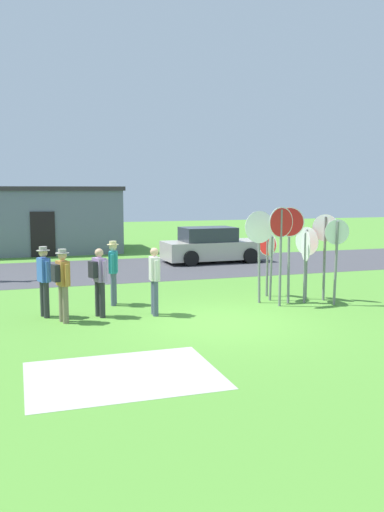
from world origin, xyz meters
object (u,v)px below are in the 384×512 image
object	(u,v)px
person_with_sunhat	(62,280)
person_in_dark_shirt	(44,277)
stop_sign_nearest	(267,254)
stop_sign_rear_left	(259,239)
stop_sign_leaning_left	(271,257)
stop_sign_tallest	(336,248)
person_near_signs	(113,269)
stop_sign_rear_right	(281,238)
stop_sign_center_cluster	(289,237)
person_in_teal	(99,277)
stop_sign_far_back	(305,254)
person_in_blue	(154,277)
parked_car_on_street	(212,246)
stop_sign_low_front	(307,250)
stop_sign_leaning_right	(325,242)

from	to	relation	value
person_with_sunhat	person_in_dark_shirt	xyz separation A→B (m)	(-0.38, 0.70, -0.03)
stop_sign_nearest	stop_sign_rear_left	world-z (taller)	stop_sign_rear_left
stop_sign_leaning_left	person_in_dark_shirt	bearing A→B (deg)	-179.06
stop_sign_tallest	person_near_signs	size ratio (longest dim) A/B	1.34
stop_sign_rear_right	stop_sign_center_cluster	bearing A→B (deg)	35.52
person_in_dark_shirt	person_in_teal	bearing A→B (deg)	-17.84
stop_sign_far_back	person_with_sunhat	size ratio (longest dim) A/B	1.15
person_in_blue	parked_car_on_street	bearing A→B (deg)	61.77
stop_sign_low_front	person_in_blue	xyz separation A→B (m)	(-4.58, -0.60, -0.46)
person_in_blue	person_in_dark_shirt	distance (m)	2.68
person_in_teal	person_with_sunhat	size ratio (longest dim) A/B	0.97
parked_car_on_street	person_with_sunhat	xyz separation A→B (m)	(-6.99, -8.93, 0.32)
stop_sign_far_back	person_in_blue	bearing A→B (deg)	-177.94
stop_sign_center_cluster	person_in_dark_shirt	bearing A→B (deg)	176.76
stop_sign_rear_right	stop_sign_low_front	world-z (taller)	stop_sign_rear_right
stop_sign_far_back	stop_sign_tallest	bearing A→B (deg)	-39.42
stop_sign_center_cluster	person_in_teal	world-z (taller)	stop_sign_center_cluster
person_in_teal	person_with_sunhat	distance (m)	0.94
stop_sign_nearest	stop_sign_leaning_left	xyz separation A→B (m)	(-0.17, -0.59, -0.02)
stop_sign_tallest	person_near_signs	bearing A→B (deg)	161.72
person_in_teal	person_in_dark_shirt	size ratio (longest dim) A/B	0.97
stop_sign_nearest	stop_sign_leaning_left	bearing A→B (deg)	-106.08
person_with_sunhat	stop_sign_far_back	bearing A→B (deg)	1.95
stop_sign_tallest	person_near_signs	distance (m)	6.01
stop_sign_center_cluster	stop_sign_far_back	distance (m)	0.65
stop_sign_leaning_right	stop_sign_tallest	size ratio (longest dim) A/B	1.04
stop_sign_center_cluster	person_near_signs	world-z (taller)	stop_sign_center_cluster
person_near_signs	stop_sign_center_cluster	bearing A→B (deg)	-15.15
stop_sign_nearest	person_in_blue	size ratio (longest dim) A/B	1.11
stop_sign_low_front	person_near_signs	xyz separation A→B (m)	(-5.35, 0.91, -0.42)
stop_sign_leaning_right	stop_sign_low_front	distance (m)	0.56
stop_sign_leaning_right	person_in_blue	bearing A→B (deg)	-176.78
stop_sign_rear_left	person_near_signs	size ratio (longest dim) A/B	1.46
stop_sign_nearest	stop_sign_center_cluster	bearing A→B (deg)	-82.88
stop_sign_nearest	stop_sign_rear_right	bearing A→B (deg)	-101.26
stop_sign_center_cluster	person_with_sunhat	bearing A→B (deg)	-176.86
stop_sign_leaning_left	stop_sign_tallest	bearing A→B (deg)	-38.50
stop_sign_nearest	stop_sign_tallest	size ratio (longest dim) A/B	0.80
stop_sign_rear_right	person_with_sunhat	bearing A→B (deg)	-179.51
parked_car_on_street	stop_sign_far_back	world-z (taller)	stop_sign_far_back
stop_sign_rear_right	stop_sign_far_back	bearing A→B (deg)	11.57
stop_sign_tallest	person_in_dark_shirt	distance (m)	7.61
stop_sign_tallest	person_with_sunhat	distance (m)	7.18
stop_sign_leaning_left	stop_sign_far_back	xyz separation A→B (m)	(0.75, -0.58, 0.13)
stop_sign_leaning_right	stop_sign_leaning_left	xyz separation A→B (m)	(-1.43, 0.45, -0.42)
parked_car_on_street	stop_sign_rear_left	size ratio (longest dim) A/B	1.72
parked_car_on_street	stop_sign_rear_left	distance (m)	8.51
stop_sign_leaning_right	person_in_teal	size ratio (longest dim) A/B	1.44
stop_sign_low_front	stop_sign_rear_left	distance (m)	1.53
stop_sign_leaning_left	person_in_dark_shirt	size ratio (longest dim) A/B	1.07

